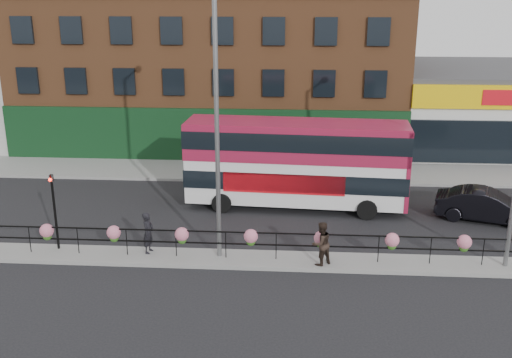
# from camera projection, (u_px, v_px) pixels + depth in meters

# --- Properties ---
(ground) EXTENTS (120.00, 120.00, 0.00)m
(ground) POSITION_uv_depth(u_px,v_px,m) (251.00, 262.00, 23.88)
(ground) COLOR black
(ground) RESTS_ON ground
(north_pavement) EXTENTS (60.00, 4.00, 0.15)m
(north_pavement) POSITION_uv_depth(u_px,v_px,m) (266.00, 171.00, 35.25)
(north_pavement) COLOR gray
(north_pavement) RESTS_ON ground
(median) EXTENTS (60.00, 1.60, 0.15)m
(median) POSITION_uv_depth(u_px,v_px,m) (251.00, 260.00, 23.85)
(median) COLOR gray
(median) RESTS_ON ground
(brick_building) EXTENTS (25.00, 12.21, 10.30)m
(brick_building) POSITION_uv_depth(u_px,v_px,m) (215.00, 67.00, 41.51)
(brick_building) COLOR brown
(brick_building) RESTS_ON ground
(supermarket) EXTENTS (15.00, 12.25, 5.30)m
(supermarket) POSITION_uv_depth(u_px,v_px,m) (506.00, 106.00, 40.93)
(supermarket) COLOR silver
(supermarket) RESTS_ON ground
(median_railing) EXTENTS (30.04, 0.56, 1.23)m
(median_railing) POSITION_uv_depth(u_px,v_px,m) (251.00, 237.00, 23.55)
(median_railing) COLOR black
(median_railing) RESTS_ON median
(double_decker_bus) EXTENTS (10.82, 3.19, 4.32)m
(double_decker_bus) POSITION_uv_depth(u_px,v_px,m) (297.00, 156.00, 28.95)
(double_decker_bus) COLOR silver
(double_decker_bus) RESTS_ON ground
(car) EXTENTS (4.14, 5.43, 1.50)m
(car) POSITION_uv_depth(u_px,v_px,m) (486.00, 205.00, 27.84)
(car) COLOR black
(car) RESTS_ON ground
(pedestrian_a) EXTENTS (0.77, 0.64, 1.71)m
(pedestrian_a) POSITION_uv_depth(u_px,v_px,m) (148.00, 233.00, 24.12)
(pedestrian_a) COLOR black
(pedestrian_a) RESTS_ON median
(pedestrian_b) EXTENTS (1.49, 1.48, 1.75)m
(pedestrian_b) POSITION_uv_depth(u_px,v_px,m) (321.00, 243.00, 23.05)
(pedestrian_b) COLOR black
(pedestrian_b) RESTS_ON median
(lamp_column_west) EXTENTS (0.41, 2.00, 11.37)m
(lamp_column_west) POSITION_uv_depth(u_px,v_px,m) (217.00, 87.00, 22.28)
(lamp_column_west) COLOR slate
(lamp_column_west) RESTS_ON median
(traffic_light_median) EXTENTS (0.15, 0.28, 3.65)m
(traffic_light_median) POSITION_uv_depth(u_px,v_px,m) (53.00, 195.00, 24.01)
(traffic_light_median) COLOR black
(traffic_light_median) RESTS_ON median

